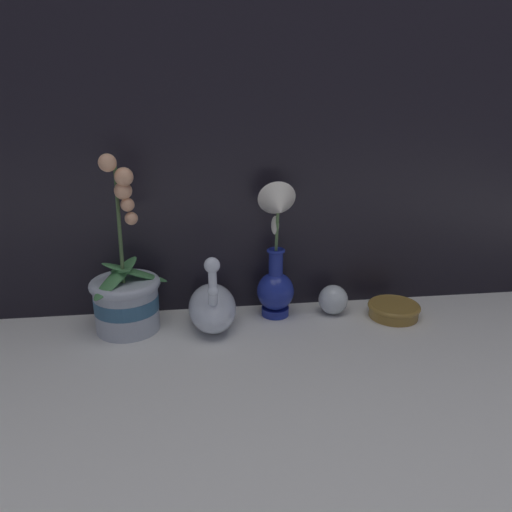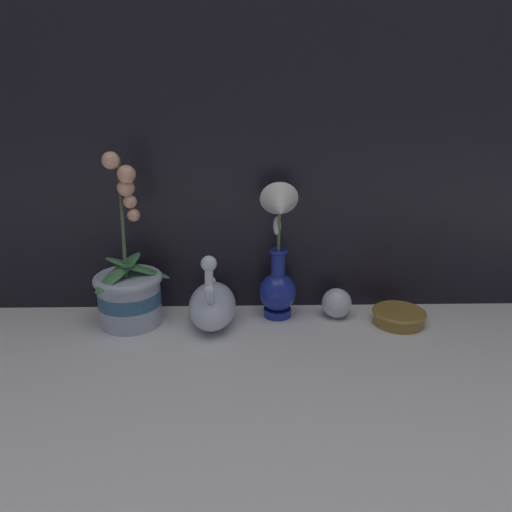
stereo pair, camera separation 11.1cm
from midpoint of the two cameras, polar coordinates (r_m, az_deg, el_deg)
name	(u,v)px [view 1 (the left image)]	position (r m, az deg, el deg)	size (l,w,h in m)	color
ground_plane	(273,345)	(1.08, -0.99, -10.20)	(2.80, 2.80, 0.00)	silver
window_backdrop	(260,49)	(1.16, -2.46, 22.54)	(2.80, 0.03, 1.20)	black
orchid_potted_plant	(126,294)	(1.17, -17.30, -4.25)	(0.18, 0.18, 0.40)	#B2BCCC
swan_figurine	(212,305)	(1.15, -7.79, -5.65)	(0.11, 0.19, 0.19)	silver
blue_vase	(276,264)	(1.16, -0.38, -0.93)	(0.09, 0.11, 0.33)	navy
glass_sphere	(333,300)	(1.21, 6.25, -5.03)	(0.07, 0.07, 0.07)	silver
amber_dish	(394,309)	(1.23, 13.01, -6.00)	(0.12, 0.12, 0.03)	olive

